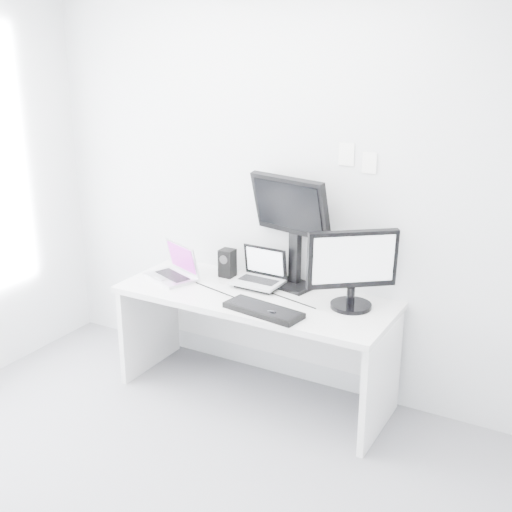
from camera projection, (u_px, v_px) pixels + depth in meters
name	position (u px, v px, depth m)	size (l,w,h in m)	color
ground	(137.00, 503.00, 3.41)	(3.60, 3.60, 0.00)	slate
back_wall	(281.00, 189.00, 4.31)	(3.60, 3.60, 0.00)	silver
desk	(255.00, 346.00, 4.33)	(1.80, 0.70, 0.73)	silver
macbook	(170.00, 261.00, 4.45)	(0.34, 0.26, 0.26)	#B6B5BA
speaker	(227.00, 263.00, 4.51)	(0.10, 0.10, 0.19)	black
dell_laptop	(257.00, 268.00, 4.30)	(0.32, 0.25, 0.26)	#ADB1B5
rear_monitor	(292.00, 231.00, 4.23)	(0.57, 0.20, 0.77)	black
samsung_monitor	(353.00, 268.00, 3.94)	(0.55, 0.25, 0.51)	black
keyboard	(263.00, 310.00, 3.93)	(0.50, 0.18, 0.03)	black
mouse	(271.00, 314.00, 3.87)	(0.11, 0.07, 0.04)	black
wall_note_0	(346.00, 154.00, 4.01)	(0.10, 0.00, 0.14)	white
wall_note_1	(369.00, 163.00, 3.95)	(0.09, 0.00, 0.13)	white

